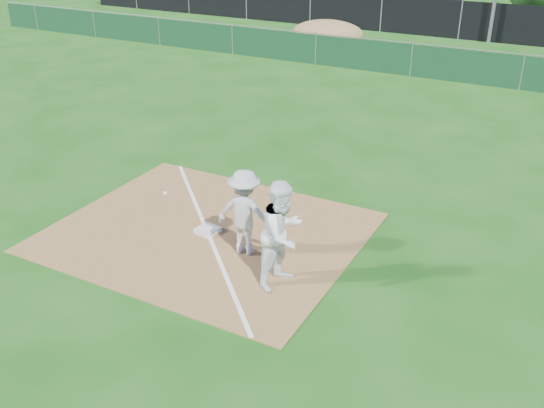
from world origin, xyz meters
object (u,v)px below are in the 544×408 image
(play_at_first, at_px, (245,212))
(car_left, at_px, (358,0))
(first_base, at_px, (208,230))
(runner, at_px, (283,234))
(car_mid, at_px, (440,8))

(play_at_first, relative_size, car_left, 0.54)
(first_base, distance_m, runner, 2.49)
(runner, xyz_separation_m, car_left, (-9.23, 27.57, -0.17))
(first_base, height_order, car_left, car_left)
(first_base, relative_size, car_mid, 0.09)
(play_at_first, distance_m, runner, 1.22)
(car_mid, bearing_deg, play_at_first, -156.16)
(car_left, bearing_deg, car_mid, -102.06)
(play_at_first, distance_m, car_mid, 26.48)
(runner, height_order, car_mid, runner)
(first_base, xyz_separation_m, play_at_first, (1.07, -0.30, 0.80))
(first_base, height_order, play_at_first, play_at_first)
(first_base, xyz_separation_m, runner, (2.16, -0.86, 0.91))
(play_at_first, xyz_separation_m, runner, (1.08, -0.56, 0.11))
(car_left, bearing_deg, play_at_first, -167.42)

